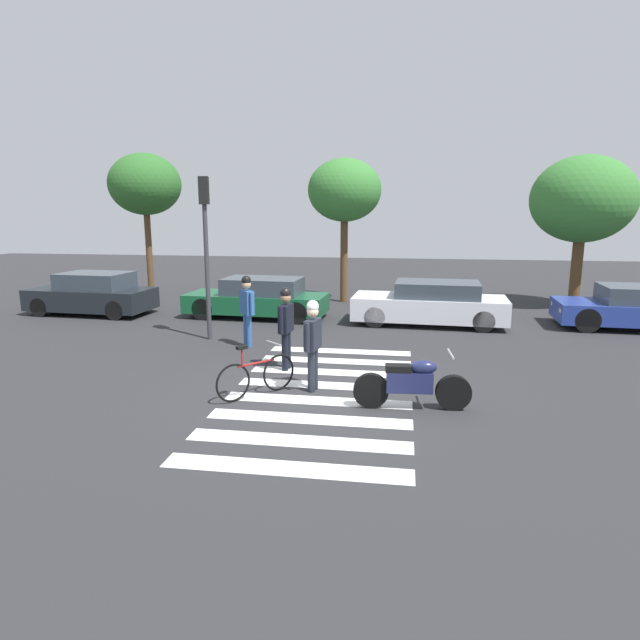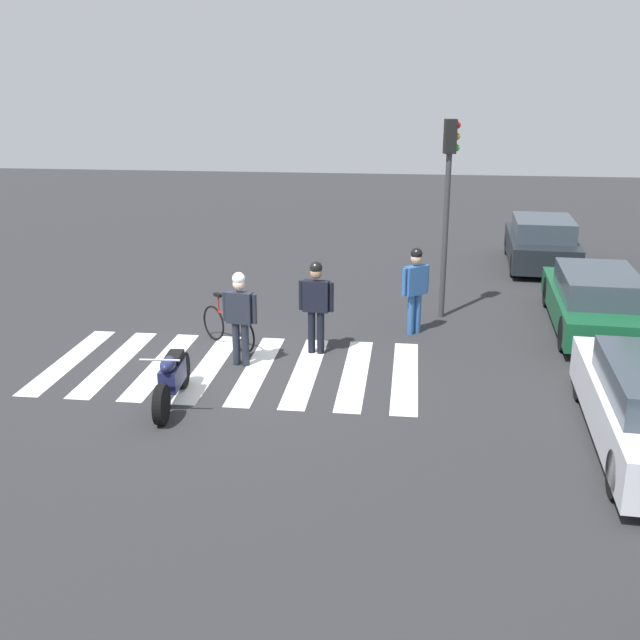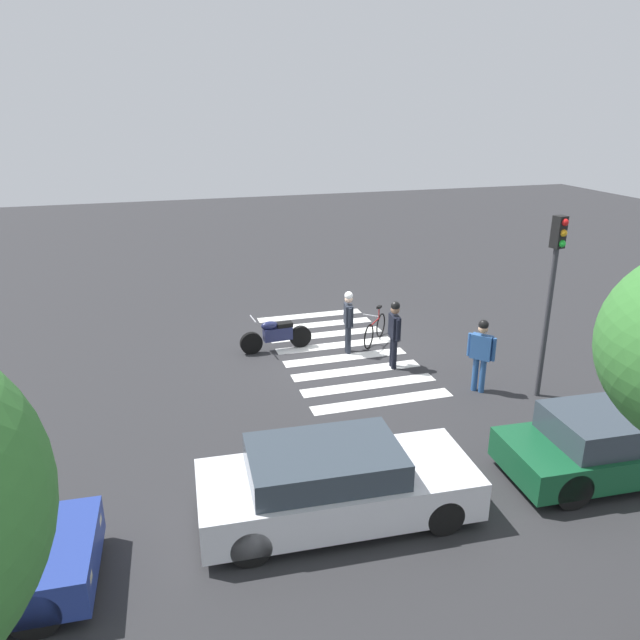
% 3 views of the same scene
% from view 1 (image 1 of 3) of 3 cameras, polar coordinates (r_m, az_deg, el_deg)
% --- Properties ---
extents(ground_plane, '(60.00, 60.00, 0.00)m').
position_cam_1_polar(ground_plane, '(10.49, 0.14, -7.63)').
color(ground_plane, '#2B2B2D').
extents(police_motorcycle, '(2.06, 0.62, 1.03)m').
position_cam_1_polar(police_motorcycle, '(9.68, 9.60, -6.62)').
color(police_motorcycle, black).
rests_on(police_motorcycle, ground_plane).
extents(leaning_bicycle, '(1.17, 1.33, 1.02)m').
position_cam_1_polar(leaning_bicycle, '(10.26, -6.71, -5.84)').
color(leaning_bicycle, black).
rests_on(leaning_bicycle, ground_plane).
extents(officer_on_foot, '(0.26, 0.68, 1.82)m').
position_cam_1_polar(officer_on_foot, '(11.73, -3.59, -0.23)').
color(officer_on_foot, black).
rests_on(officer_on_foot, ground_plane).
extents(officer_by_motorcycle, '(0.28, 0.66, 1.77)m').
position_cam_1_polar(officer_by_motorcycle, '(10.34, -0.76, -2.01)').
color(officer_by_motorcycle, '#1E232D').
rests_on(officer_by_motorcycle, ground_plane).
extents(pedestrian_bystander, '(0.47, 0.54, 1.82)m').
position_cam_1_polar(pedestrian_bystander, '(13.85, -7.68, 1.51)').
color(pedestrian_bystander, '#2D5999').
rests_on(pedestrian_bystander, ground_plane).
extents(crosswalk_stripes, '(3.44, 6.75, 0.01)m').
position_cam_1_polar(crosswalk_stripes, '(10.49, 0.14, -7.61)').
color(crosswalk_stripes, silver).
rests_on(crosswalk_stripes, ground_plane).
extents(car_black_suv, '(4.12, 2.00, 1.39)m').
position_cam_1_polar(car_black_suv, '(19.71, -22.77, 2.49)').
color(car_black_suv, black).
rests_on(car_black_suv, ground_plane).
extents(car_green_compact, '(4.61, 1.96, 1.29)m').
position_cam_1_polar(car_green_compact, '(17.69, -6.50, 2.27)').
color(car_green_compact, black).
rests_on(car_green_compact, ground_plane).
extents(car_white_van, '(4.67, 2.08, 1.32)m').
position_cam_1_polar(car_white_van, '(16.82, 11.54, 1.68)').
color(car_white_van, black).
rests_on(car_white_van, ground_plane).
extents(car_blue_hatchback, '(4.46, 2.13, 1.27)m').
position_cam_1_polar(car_blue_hatchback, '(18.37, 30.34, 1.09)').
color(car_blue_hatchback, black).
rests_on(car_blue_hatchback, ground_plane).
extents(traffic_light_pole, '(0.28, 0.35, 4.28)m').
position_cam_1_polar(traffic_light_pole, '(14.64, -11.91, 9.02)').
color(traffic_light_pole, '#38383D').
rests_on(traffic_light_pole, ground_plane).
extents(street_tree_near, '(2.76, 2.76, 5.59)m').
position_cam_1_polar(street_tree_near, '(22.68, -17.89, 13.33)').
color(street_tree_near, brown).
rests_on(street_tree_near, ground_plane).
extents(street_tree_mid, '(2.70, 2.70, 5.30)m').
position_cam_1_polar(street_tree_mid, '(20.47, 2.59, 13.36)').
color(street_tree_mid, brown).
rests_on(street_tree_mid, ground_plane).
extents(street_tree_far, '(3.50, 3.50, 5.29)m').
position_cam_1_polar(street_tree_far, '(21.23, 25.86, 11.28)').
color(street_tree_far, brown).
rests_on(street_tree_far, ground_plane).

